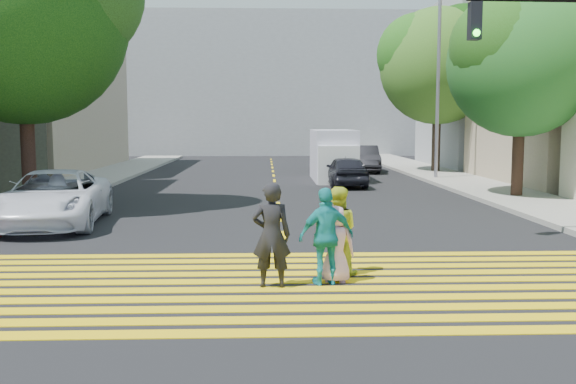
{
  "coord_description": "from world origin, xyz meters",
  "views": [
    {
      "loc": [
        -0.44,
        -9.3,
        2.73
      ],
      "look_at": [
        0.0,
        3.0,
        1.4
      ],
      "focal_mm": 40.0,
      "sensor_mm": 36.0,
      "label": 1
    }
  ],
  "objects": [
    {
      "name": "building_right_grey",
      "position": [
        15.0,
        30.0,
        5.0
      ],
      "size": [
        10.0,
        10.0,
        10.0
      ],
      "primitive_type": "cube",
      "color": "gray",
      "rests_on": "ground"
    },
    {
      "name": "pedestrian_child",
      "position": [
        0.76,
        1.46,
        0.66
      ],
      "size": [
        0.67,
        0.45,
        1.33
      ],
      "primitive_type": "imported",
      "rotation": [
        0.0,
        0.0,
        3.1
      ],
      "color": "#E6ABCB",
      "rests_on": "ground"
    },
    {
      "name": "white_van",
      "position": [
        2.82,
        21.07,
        1.14
      ],
      "size": [
        1.95,
        5.1,
        2.4
      ],
      "rotation": [
        0.0,
        0.0,
        -0.01
      ],
      "color": "silver",
      "rests_on": "ground"
    },
    {
      "name": "white_sedan",
      "position": [
        -6.08,
        7.87,
        0.74
      ],
      "size": [
        2.95,
        5.51,
        1.47
      ],
      "primitive_type": "imported",
      "rotation": [
        0.0,
        0.0,
        0.1
      ],
      "color": "white",
      "rests_on": "ground"
    },
    {
      "name": "tree_right_far",
      "position": [
        8.93,
        25.25,
        6.11
      ],
      "size": [
        7.71,
        7.34,
        9.04
      ],
      "rotation": [
        0.0,
        0.0,
        -0.2
      ],
      "color": "black",
      "rests_on": "ground"
    },
    {
      "name": "sidewalk_left",
      "position": [
        -8.5,
        22.0,
        0.07
      ],
      "size": [
        3.0,
        40.0,
        0.15
      ],
      "primitive_type": "cube",
      "color": "gray",
      "rests_on": "ground"
    },
    {
      "name": "pedestrian_woman",
      "position": [
        0.85,
        2.08,
        0.8
      ],
      "size": [
        0.87,
        0.72,
        1.6
      ],
      "primitive_type": "imported",
      "rotation": [
        0.0,
        0.0,
        2.97
      ],
      "color": "#C7D731",
      "rests_on": "ground"
    },
    {
      "name": "street_lamp",
      "position": [
        7.53,
        20.98,
        5.2
      ],
      "size": [
        2.05,
        0.45,
        9.06
      ],
      "rotation": [
        0.0,
        0.0,
        -0.13
      ],
      "color": "gray",
      "rests_on": "ground"
    },
    {
      "name": "lane_line",
      "position": [
        0.0,
        22.5,
        0.01
      ],
      "size": [
        0.12,
        34.4,
        0.01
      ],
      "color": "yellow",
      "rests_on": "ground"
    },
    {
      "name": "silver_car",
      "position": [
        3.38,
        28.17,
        0.7
      ],
      "size": [
        2.14,
        4.89,
        1.4
      ],
      "primitive_type": "imported",
      "rotation": [
        0.0,
        0.0,
        3.18
      ],
      "color": "#969696",
      "rests_on": "ground"
    },
    {
      "name": "dark_car_near",
      "position": [
        3.04,
        18.16,
        0.67
      ],
      "size": [
        1.66,
        3.94,
        1.33
      ],
      "primitive_type": "imported",
      "rotation": [
        0.0,
        0.0,
        3.16
      ],
      "color": "black",
      "rests_on": "ground"
    },
    {
      "name": "tree_left",
      "position": [
        -7.71,
        10.93,
        6.19
      ],
      "size": [
        7.54,
        7.05,
        9.19
      ],
      "rotation": [
        0.0,
        0.0,
        -0.12
      ],
      "color": "black",
      "rests_on": "ground"
    },
    {
      "name": "crosswalk",
      "position": [
        0.0,
        1.28,
        0.01
      ],
      "size": [
        13.4,
        5.3,
        0.01
      ],
      "color": "yellow",
      "rests_on": "ground"
    },
    {
      "name": "backdrop_block",
      "position": [
        0.0,
        48.0,
        6.0
      ],
      "size": [
        30.0,
        8.0,
        12.0
      ],
      "primitive_type": "cube",
      "color": "gray",
      "rests_on": "ground"
    },
    {
      "name": "dark_car_parked",
      "position": [
        5.09,
        26.41,
        0.74
      ],
      "size": [
        1.87,
        4.56,
        1.47
      ],
      "primitive_type": "imported",
      "rotation": [
        0.0,
        0.0,
        -0.07
      ],
      "color": "black",
      "rests_on": "ground"
    },
    {
      "name": "tree_right_near",
      "position": [
        8.65,
        13.32,
        5.09
      ],
      "size": [
        6.4,
        6.24,
        7.53
      ],
      "rotation": [
        0.0,
        0.0,
        0.24
      ],
      "color": "black",
      "rests_on": "ground"
    },
    {
      "name": "ground",
      "position": [
        0.0,
        0.0,
        0.0
      ],
      "size": [
        120.0,
        120.0,
        0.0
      ],
      "primitive_type": "plane",
      "color": "black"
    },
    {
      "name": "pedestrian_extra",
      "position": [
        0.59,
        1.33,
        0.83
      ],
      "size": [
        1.04,
        0.66,
        1.65
      ],
      "primitive_type": "imported",
      "rotation": [
        0.0,
        0.0,
        3.42
      ],
      "color": "teal",
      "rests_on": "ground"
    },
    {
      "name": "sidewalk_right",
      "position": [
        8.5,
        15.0,
        0.07
      ],
      "size": [
        3.0,
        60.0,
        0.15
      ],
      "primitive_type": "cube",
      "color": "gray",
      "rests_on": "ground"
    },
    {
      "name": "pedestrian_man",
      "position": [
        -0.34,
        1.16,
        0.88
      ],
      "size": [
        0.65,
        0.43,
        1.76
      ],
      "primitive_type": "imported",
      "rotation": [
        0.0,
        0.0,
        3.12
      ],
      "color": "black",
      "rests_on": "ground"
    }
  ]
}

